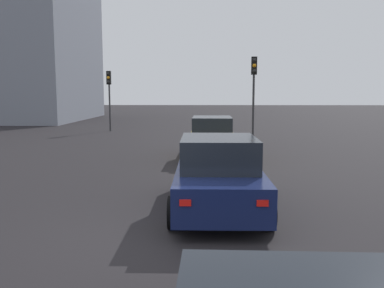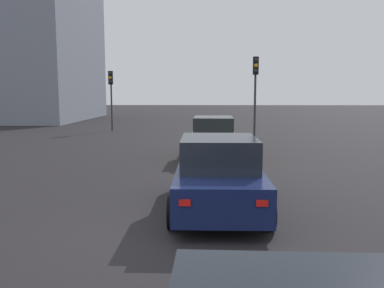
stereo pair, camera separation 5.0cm
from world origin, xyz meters
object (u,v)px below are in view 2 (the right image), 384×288
Objects in this scene: car_yellow_left_lead at (213,138)px; traffic_light_near_right at (255,82)px; car_navy_left_second at (218,175)px; traffic_light_near_left at (111,88)px.

car_yellow_left_lead is 1.04× the size of traffic_light_near_right.
car_navy_left_second is 19.81m from traffic_light_near_left.
traffic_light_near_left is at bearing 19.44° from car_navy_left_second.
traffic_light_near_right is (12.13, -2.34, 2.38)m from car_navy_left_second.
traffic_light_near_right reaches higher than car_navy_left_second.
traffic_light_near_left is 0.92× the size of traffic_light_near_right.
car_yellow_left_lead is 13.26m from traffic_light_near_left.
car_navy_left_second is at bearing -179.29° from car_yellow_left_lead.
traffic_light_near_left reaches higher than car_yellow_left_lead.
traffic_light_near_right reaches higher than traffic_light_near_left.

